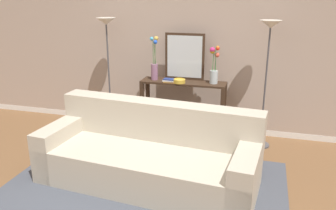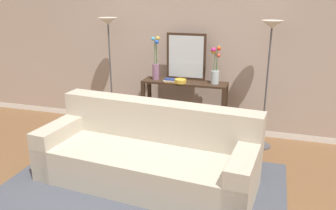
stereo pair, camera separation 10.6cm
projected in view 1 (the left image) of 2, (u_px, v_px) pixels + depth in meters
name	position (u px, v px, depth m)	size (l,w,h in m)	color
ground_plane	(136.00, 208.00, 3.61)	(16.00, 16.00, 0.02)	brown
back_wall	(188.00, 35.00, 5.29)	(12.00, 0.15, 2.96)	white
area_rug	(145.00, 187.00, 3.97)	(3.11, 2.01, 0.01)	#474C56
couch	(149.00, 156.00, 4.03)	(2.54, 1.18, 0.88)	#BCB29E
console_table	(183.00, 100.00, 5.20)	(1.24, 0.33, 0.85)	#382619
floor_lamp_left	(107.00, 43.00, 5.20)	(0.28, 0.28, 1.74)	#4C4C51
floor_lamp_right	(269.00, 49.00, 4.61)	(0.28, 0.28, 1.76)	#4C4C51
wall_mirror	(185.00, 57.00, 5.13)	(0.59, 0.02, 0.68)	#382619
vase_tall_flowers	(154.00, 65.00, 5.15)	(0.12, 0.11, 0.64)	gray
vase_short_flowers	(214.00, 68.00, 4.95)	(0.14, 0.12, 0.54)	silver
fruit_bowl	(179.00, 81.00, 5.03)	(0.17, 0.17, 0.06)	gold
book_stack	(169.00, 81.00, 5.06)	(0.19, 0.13, 0.05)	#B77F33
book_row_under_console	(161.00, 130.00, 5.45)	(0.33, 0.17, 0.13)	#6B3360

